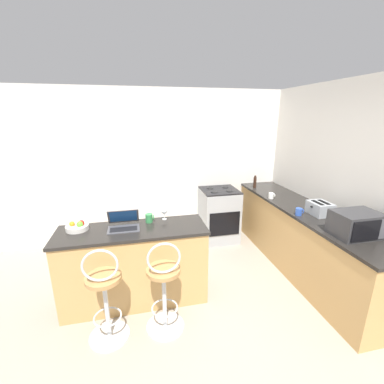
{
  "coord_description": "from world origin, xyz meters",
  "views": [
    {
      "loc": [
        -0.42,
        -1.99,
        2.16
      ],
      "look_at": [
        0.4,
        1.69,
        1.03
      ],
      "focal_mm": 24.0,
      "sensor_mm": 36.0,
      "label": 1
    }
  ],
  "objects_px": {
    "fruit_bowl": "(78,227)",
    "mug_green": "(149,218)",
    "toaster": "(320,208)",
    "mug_blue": "(299,212)",
    "bar_stool_near": "(105,297)",
    "pepper_mill": "(255,182)",
    "mug_white": "(271,196)",
    "wine_glass_short": "(164,211)",
    "microwave": "(356,224)",
    "laptop": "(124,223)",
    "stove_range": "(219,215)",
    "bar_stool_far": "(164,288)"
  },
  "relations": [
    {
      "from": "pepper_mill",
      "to": "mug_white",
      "type": "distance_m",
      "value": 0.64
    },
    {
      "from": "bar_stool_far",
      "to": "wine_glass_short",
      "type": "distance_m",
      "value": 0.92
    },
    {
      "from": "stove_range",
      "to": "mug_white",
      "type": "relative_size",
      "value": 9.93
    },
    {
      "from": "bar_stool_far",
      "to": "mug_white",
      "type": "relative_size",
      "value": 10.99
    },
    {
      "from": "stove_range",
      "to": "mug_green",
      "type": "distance_m",
      "value": 1.79
    },
    {
      "from": "stove_range",
      "to": "wine_glass_short",
      "type": "height_order",
      "value": "wine_glass_short"
    },
    {
      "from": "mug_green",
      "to": "mug_blue",
      "type": "height_order",
      "value": "mug_green"
    },
    {
      "from": "toaster",
      "to": "mug_green",
      "type": "xyz_separation_m",
      "value": [
        -2.16,
        0.22,
        -0.03
      ]
    },
    {
      "from": "bar_stool_near",
      "to": "fruit_bowl",
      "type": "distance_m",
      "value": 0.86
    },
    {
      "from": "laptop",
      "to": "bar_stool_near",
      "type": "bearing_deg",
      "value": -107.74
    },
    {
      "from": "mug_blue",
      "to": "bar_stool_near",
      "type": "bearing_deg",
      "value": -168.14
    },
    {
      "from": "microwave",
      "to": "pepper_mill",
      "type": "relative_size",
      "value": 2.09
    },
    {
      "from": "bar_stool_near",
      "to": "fruit_bowl",
      "type": "xyz_separation_m",
      "value": [
        -0.31,
        0.65,
        0.48
      ]
    },
    {
      "from": "microwave",
      "to": "wine_glass_short",
      "type": "relative_size",
      "value": 3.12
    },
    {
      "from": "pepper_mill",
      "to": "toaster",
      "type": "bearing_deg",
      "value": -79.9
    },
    {
      "from": "bar_stool_far",
      "to": "mug_white",
      "type": "distance_m",
      "value": 2.22
    },
    {
      "from": "bar_stool_near",
      "to": "mug_white",
      "type": "height_order",
      "value": "bar_stool_near"
    },
    {
      "from": "bar_stool_near",
      "to": "pepper_mill",
      "type": "bearing_deg",
      "value": 37.38
    },
    {
      "from": "bar_stool_far",
      "to": "microwave",
      "type": "bearing_deg",
      "value": -4.29
    },
    {
      "from": "fruit_bowl",
      "to": "mug_green",
      "type": "bearing_deg",
      "value": 3.02
    },
    {
      "from": "stove_range",
      "to": "pepper_mill",
      "type": "height_order",
      "value": "pepper_mill"
    },
    {
      "from": "laptop",
      "to": "microwave",
      "type": "distance_m",
      "value": 2.52
    },
    {
      "from": "laptop",
      "to": "toaster",
      "type": "xyz_separation_m",
      "value": [
        2.46,
        -0.13,
        0.03
      ]
    },
    {
      "from": "bar_stool_far",
      "to": "stove_range",
      "type": "xyz_separation_m",
      "value": [
        1.19,
        1.84,
        -0.03
      ]
    },
    {
      "from": "laptop",
      "to": "fruit_bowl",
      "type": "distance_m",
      "value": 0.5
    },
    {
      "from": "toaster",
      "to": "pepper_mill",
      "type": "distance_m",
      "value": 1.39
    },
    {
      "from": "laptop",
      "to": "microwave",
      "type": "height_order",
      "value": "microwave"
    },
    {
      "from": "bar_stool_near",
      "to": "microwave",
      "type": "height_order",
      "value": "microwave"
    },
    {
      "from": "laptop",
      "to": "stove_range",
      "type": "distance_m",
      "value": 2.07
    },
    {
      "from": "microwave",
      "to": "mug_green",
      "type": "distance_m",
      "value": 2.27
    },
    {
      "from": "mug_green",
      "to": "mug_white",
      "type": "xyz_separation_m",
      "value": [
        1.89,
        0.52,
        -0.01
      ]
    },
    {
      "from": "pepper_mill",
      "to": "mug_white",
      "type": "relative_size",
      "value": 2.36
    },
    {
      "from": "toaster",
      "to": "pepper_mill",
      "type": "relative_size",
      "value": 1.28
    },
    {
      "from": "mug_blue",
      "to": "microwave",
      "type": "bearing_deg",
      "value": -71.29
    },
    {
      "from": "pepper_mill",
      "to": "microwave",
      "type": "bearing_deg",
      "value": -84.63
    },
    {
      "from": "fruit_bowl",
      "to": "mug_white",
      "type": "distance_m",
      "value": 2.74
    },
    {
      "from": "bar_stool_far",
      "to": "pepper_mill",
      "type": "bearing_deg",
      "value": 45.02
    },
    {
      "from": "bar_stool_near",
      "to": "bar_stool_far",
      "type": "height_order",
      "value": "same"
    },
    {
      "from": "toaster",
      "to": "mug_blue",
      "type": "height_order",
      "value": "toaster"
    },
    {
      "from": "mug_white",
      "to": "wine_glass_short",
      "type": "xyz_separation_m",
      "value": [
        -1.7,
        -0.46,
        0.06
      ]
    },
    {
      "from": "wine_glass_short",
      "to": "microwave",
      "type": "bearing_deg",
      "value": -24.9
    },
    {
      "from": "bar_stool_near",
      "to": "laptop",
      "type": "xyz_separation_m",
      "value": [
        0.19,
        0.6,
        0.49
      ]
    },
    {
      "from": "pepper_mill",
      "to": "mug_white",
      "type": "height_order",
      "value": "pepper_mill"
    },
    {
      "from": "toaster",
      "to": "pepper_mill",
      "type": "xyz_separation_m",
      "value": [
        -0.24,
        1.37,
        0.02
      ]
    },
    {
      "from": "toaster",
      "to": "stove_range",
      "type": "bearing_deg",
      "value": 122.91
    },
    {
      "from": "toaster",
      "to": "mug_green",
      "type": "height_order",
      "value": "toaster"
    },
    {
      "from": "bar_stool_near",
      "to": "laptop",
      "type": "relative_size",
      "value": 2.99
    },
    {
      "from": "mug_white",
      "to": "fruit_bowl",
      "type": "bearing_deg",
      "value": -168.27
    },
    {
      "from": "laptop",
      "to": "microwave",
      "type": "bearing_deg",
      "value": -17.28
    },
    {
      "from": "microwave",
      "to": "wine_glass_short",
      "type": "bearing_deg",
      "value": 155.1
    }
  ]
}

